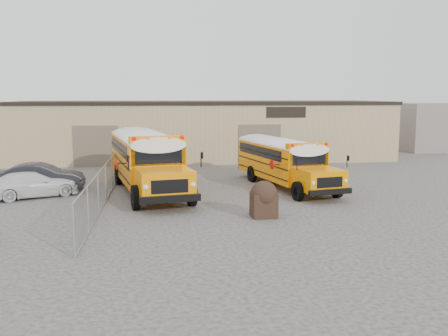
{
  "coord_description": "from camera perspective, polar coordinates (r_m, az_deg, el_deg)",
  "views": [
    {
      "loc": [
        -3.15,
        -21.64,
        5.12
      ],
      "look_at": [
        -0.22,
        2.42,
        1.6
      ],
      "focal_mm": 40.0,
      "sensor_mm": 36.0,
      "label": 1
    }
  ],
  "objects": [
    {
      "name": "tarp_bundle",
      "position": [
        21.23,
        4.57,
        -3.5
      ],
      "size": [
        1.15,
        1.15,
        1.57
      ],
      "color": "black",
      "rests_on": "ground"
    },
    {
      "name": "warehouse",
      "position": [
        41.84,
        -2.62,
        4.49
      ],
      "size": [
        30.2,
        10.2,
        4.67
      ],
      "color": "tan",
      "rests_on": "ground"
    },
    {
      "name": "car_white",
      "position": [
        27.15,
        -21.02,
        -1.78
      ],
      "size": [
        4.8,
        3.57,
        1.29
      ],
      "primitive_type": "imported",
      "rotation": [
        0.0,
        0.0,
        2.02
      ],
      "color": "silver",
      "rests_on": "ground"
    },
    {
      "name": "car_dark",
      "position": [
        28.76,
        -20.2,
        -0.99
      ],
      "size": [
        4.63,
        1.82,
        1.5
      ],
      "primitive_type": "imported",
      "rotation": [
        0.0,
        0.0,
        1.62
      ],
      "color": "black",
      "rests_on": "ground"
    },
    {
      "name": "school_bus_left",
      "position": [
        34.0,
        -10.71,
        2.65
      ],
      "size": [
        4.81,
        11.43,
        3.25
      ],
      "color": "orange",
      "rests_on": "ground"
    },
    {
      "name": "school_bus_right",
      "position": [
        33.66,
        2.52,
        2.24
      ],
      "size": [
        4.24,
        9.67,
        2.75
      ],
      "color": "orange",
      "rests_on": "ground"
    },
    {
      "name": "chainlink_fence",
      "position": [
        25.16,
        -13.35,
        -1.62
      ],
      "size": [
        0.07,
        18.07,
        1.81
      ],
      "color": "#94979C",
      "rests_on": "ground"
    },
    {
      "name": "ground",
      "position": [
        22.46,
        1.31,
        -4.92
      ],
      "size": [
        120.0,
        120.0,
        0.0
      ],
      "primitive_type": "plane",
      "color": "#363431",
      "rests_on": "ground"
    },
    {
      "name": "distant_building_right",
      "position": [
        53.18,
        23.84,
        4.41
      ],
      "size": [
        10.0,
        8.0,
        4.4
      ],
      "primitive_type": "cube",
      "color": "gray",
      "rests_on": "ground"
    }
  ]
}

